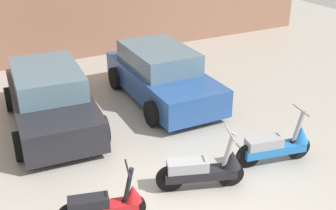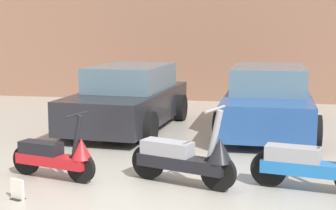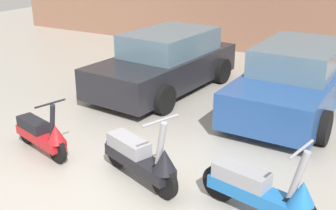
{
  "view_description": "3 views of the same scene",
  "coord_description": "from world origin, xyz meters",
  "px_view_note": "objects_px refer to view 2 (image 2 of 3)",
  "views": [
    {
      "loc": [
        -2.8,
        -4.73,
        4.55
      ],
      "look_at": [
        0.75,
        2.01,
        0.94
      ],
      "focal_mm": 45.0,
      "sensor_mm": 36.0,
      "label": 1
    },
    {
      "loc": [
        1.61,
        -6.23,
        2.15
      ],
      "look_at": [
        0.08,
        2.08,
        0.84
      ],
      "focal_mm": 55.0,
      "sensor_mm": 36.0,
      "label": 2
    },
    {
      "loc": [
        3.51,
        -3.82,
        3.14
      ],
      "look_at": [
        0.23,
        1.86,
        0.61
      ],
      "focal_mm": 45.0,
      "sensor_mm": 36.0,
      "label": 3
    }
  ],
  "objects_px": {
    "scooter_front_right": "(186,157)",
    "car_rear_center": "(268,101)",
    "placard_near_left_scooter": "(17,190)",
    "scooter_front_center": "(316,163)",
    "car_rear_left": "(129,98)",
    "scooter_front_left": "(56,155)"
  },
  "relations": [
    {
      "from": "car_rear_left",
      "to": "car_rear_center",
      "type": "distance_m",
      "value": 2.87
    },
    {
      "from": "car_rear_center",
      "to": "placard_near_left_scooter",
      "type": "height_order",
      "value": "car_rear_center"
    },
    {
      "from": "scooter_front_center",
      "to": "placard_near_left_scooter",
      "type": "height_order",
      "value": "scooter_front_center"
    },
    {
      "from": "scooter_front_center",
      "to": "scooter_front_right",
      "type": "bearing_deg",
      "value": -167.23
    },
    {
      "from": "car_rear_center",
      "to": "placard_near_left_scooter",
      "type": "relative_size",
      "value": 15.14
    },
    {
      "from": "car_rear_left",
      "to": "car_rear_center",
      "type": "xyz_separation_m",
      "value": [
        2.87,
        0.13,
        0.01
      ]
    },
    {
      "from": "car_rear_left",
      "to": "car_rear_center",
      "type": "relative_size",
      "value": 1.01
    },
    {
      "from": "car_rear_center",
      "to": "placard_near_left_scooter",
      "type": "distance_m",
      "value": 5.69
    },
    {
      "from": "car_rear_center",
      "to": "scooter_front_right",
      "type": "bearing_deg",
      "value": -15.01
    },
    {
      "from": "scooter_front_left",
      "to": "scooter_front_right",
      "type": "height_order",
      "value": "scooter_front_right"
    },
    {
      "from": "scooter_front_center",
      "to": "placard_near_left_scooter",
      "type": "bearing_deg",
      "value": -153.68
    },
    {
      "from": "car_rear_center",
      "to": "placard_near_left_scooter",
      "type": "bearing_deg",
      "value": -31.92
    },
    {
      "from": "scooter_front_left",
      "to": "scooter_front_right",
      "type": "relative_size",
      "value": 0.9
    },
    {
      "from": "car_rear_left",
      "to": "scooter_front_left",
      "type": "bearing_deg",
      "value": 3.58
    },
    {
      "from": "scooter_front_left",
      "to": "scooter_front_center",
      "type": "height_order",
      "value": "scooter_front_center"
    },
    {
      "from": "car_rear_center",
      "to": "scooter_front_center",
      "type": "bearing_deg",
      "value": 10.05
    },
    {
      "from": "scooter_front_center",
      "to": "car_rear_left",
      "type": "height_order",
      "value": "car_rear_left"
    },
    {
      "from": "scooter_front_left",
      "to": "car_rear_center",
      "type": "height_order",
      "value": "car_rear_center"
    },
    {
      "from": "car_rear_center",
      "to": "placard_near_left_scooter",
      "type": "xyz_separation_m",
      "value": [
        -3.09,
        -4.75,
        -0.52
      ]
    },
    {
      "from": "car_rear_left",
      "to": "car_rear_center",
      "type": "bearing_deg",
      "value": 97.22
    },
    {
      "from": "scooter_front_right",
      "to": "car_rear_center",
      "type": "bearing_deg",
      "value": 93.5
    },
    {
      "from": "scooter_front_center",
      "to": "car_rear_left",
      "type": "distance_m",
      "value": 5.03
    }
  ]
}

